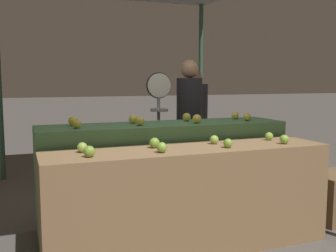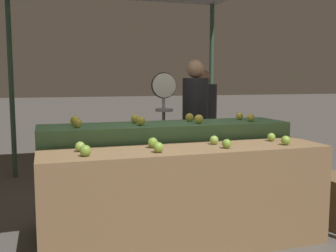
% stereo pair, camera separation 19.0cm
% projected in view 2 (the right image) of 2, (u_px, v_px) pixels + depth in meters
% --- Properties ---
extents(ground_plane, '(60.00, 60.00, 0.00)m').
position_uv_depth(ground_plane, '(188.00, 248.00, 3.29)').
color(ground_plane, '#59544F').
extents(display_counter_front, '(2.37, 0.55, 0.85)m').
position_uv_depth(display_counter_front, '(188.00, 199.00, 3.24)').
color(display_counter_front, olive).
rests_on(display_counter_front, ground_plane).
extents(display_counter_back, '(2.37, 0.55, 0.99)m').
position_uv_depth(display_counter_back, '(166.00, 174.00, 3.80)').
color(display_counter_back, '#4C7A4C').
rests_on(display_counter_back, ground_plane).
extents(apple_front_0, '(0.08, 0.08, 0.08)m').
position_uv_depth(apple_front_0, '(85.00, 151.00, 2.84)').
color(apple_front_0, '#7AA338').
rests_on(apple_front_0, display_counter_front).
extents(apple_front_1, '(0.08, 0.08, 0.08)m').
position_uv_depth(apple_front_1, '(158.00, 147.00, 2.99)').
color(apple_front_1, '#84AD3D').
rests_on(apple_front_1, display_counter_front).
extents(apple_front_2, '(0.08, 0.08, 0.08)m').
position_uv_depth(apple_front_2, '(227.00, 144.00, 3.17)').
color(apple_front_2, '#7AA338').
rests_on(apple_front_2, display_counter_front).
extents(apple_front_3, '(0.08, 0.08, 0.08)m').
position_uv_depth(apple_front_3, '(286.00, 140.00, 3.33)').
color(apple_front_3, '#84AD3D').
rests_on(apple_front_3, display_counter_front).
extents(apple_front_4, '(0.08, 0.08, 0.08)m').
position_uv_depth(apple_front_4, '(80.00, 147.00, 3.03)').
color(apple_front_4, '#8EB247').
rests_on(apple_front_4, display_counter_front).
extents(apple_front_5, '(0.08, 0.08, 0.08)m').
position_uv_depth(apple_front_5, '(153.00, 143.00, 3.19)').
color(apple_front_5, '#7AA338').
rests_on(apple_front_5, display_counter_front).
extents(apple_front_6, '(0.08, 0.08, 0.08)m').
position_uv_depth(apple_front_6, '(214.00, 140.00, 3.36)').
color(apple_front_6, '#8EB247').
rests_on(apple_front_6, display_counter_front).
extents(apple_front_7, '(0.07, 0.07, 0.07)m').
position_uv_depth(apple_front_7, '(271.00, 137.00, 3.54)').
color(apple_front_7, '#84AD3D').
rests_on(apple_front_7, display_counter_front).
extents(apple_back_0, '(0.08, 0.08, 0.08)m').
position_uv_depth(apple_back_0, '(77.00, 123.00, 3.39)').
color(apple_back_0, gold).
rests_on(apple_back_0, display_counter_back).
extents(apple_back_1, '(0.08, 0.08, 0.08)m').
position_uv_depth(apple_back_1, '(141.00, 121.00, 3.56)').
color(apple_back_1, gold).
rests_on(apple_back_1, display_counter_back).
extents(apple_back_2, '(0.09, 0.09, 0.09)m').
position_uv_depth(apple_back_2, '(199.00, 119.00, 3.72)').
color(apple_back_2, yellow).
rests_on(apple_back_2, display_counter_back).
extents(apple_back_3, '(0.08, 0.08, 0.08)m').
position_uv_depth(apple_back_3, '(251.00, 118.00, 3.90)').
color(apple_back_3, gold).
rests_on(apple_back_3, display_counter_back).
extents(apple_back_4, '(0.09, 0.09, 0.09)m').
position_uv_depth(apple_back_4, '(75.00, 121.00, 3.57)').
color(apple_back_4, gold).
rests_on(apple_back_4, display_counter_back).
extents(apple_back_5, '(0.08, 0.08, 0.08)m').
position_uv_depth(apple_back_5, '(135.00, 119.00, 3.74)').
color(apple_back_5, yellow).
rests_on(apple_back_5, display_counter_back).
extents(apple_back_6, '(0.08, 0.08, 0.08)m').
position_uv_depth(apple_back_6, '(190.00, 117.00, 3.91)').
color(apple_back_6, gold).
rests_on(apple_back_6, display_counter_back).
extents(apple_back_7, '(0.08, 0.08, 0.08)m').
position_uv_depth(apple_back_7, '(240.00, 116.00, 4.09)').
color(apple_back_7, yellow).
rests_on(apple_back_7, display_counter_back).
extents(produce_scale, '(0.29, 0.20, 1.48)m').
position_uv_depth(produce_scale, '(164.00, 108.00, 4.42)').
color(produce_scale, '#99999E').
rests_on(produce_scale, ground_plane).
extents(person_vendor_at_scale, '(0.34, 0.34, 1.63)m').
position_uv_depth(person_vendor_at_scale, '(195.00, 117.00, 4.67)').
color(person_vendor_at_scale, '#2D2D38').
rests_on(person_vendor_at_scale, ground_plane).
extents(person_customer_left, '(0.49, 0.49, 1.54)m').
position_uv_depth(person_customer_left, '(203.00, 116.00, 5.73)').
color(person_customer_left, '#2D2D38').
rests_on(person_customer_left, ground_plane).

